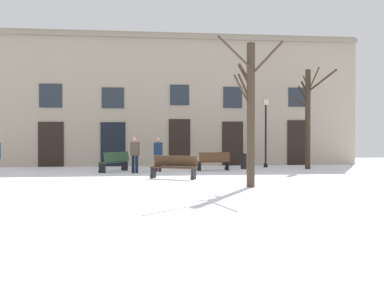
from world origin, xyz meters
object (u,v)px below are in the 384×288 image
Objects in this scene: litter_bin at (245,161)px; bench_back_to_back_right at (115,161)px; streetlamp at (266,124)px; person_strolling at (135,153)px; person_crossing_plaza at (158,153)px; tree_right_of_center at (250,109)px; tree_center at (308,115)px; bench_by_litter_bin at (214,161)px; bench_near_center_tree at (174,167)px.

litter_bin is 6.73m from bench_back_to_back_right.
person_strolling is at bearing -156.69° from streetlamp.
person_strolling is at bearing -160.24° from litter_bin.
person_crossing_plaza reaches higher than bench_back_to_back_right.
streetlamp reaches higher than person_crossing_plaza.
tree_right_of_center is 0.92× the size of tree_center.
person_strolling is 1.38m from person_crossing_plaza.
person_strolling is (-8.90, -1.56, -1.89)m from tree_center.
person_strolling is at bearing 55.39° from person_crossing_plaza.
bench_by_litter_bin is (-5.05, -0.55, -2.36)m from tree_center.
bench_by_litter_bin is (-1.81, -1.02, 0.07)m from litter_bin.
person_strolling is (-3.93, 6.08, -1.68)m from tree_right_of_center.
tree_center is 3.08× the size of person_strolling.
person_crossing_plaza is (-2.75, -0.19, 0.45)m from bench_by_litter_bin.
streetlamp reaches higher than bench_near_center_tree.
person_strolling reaches higher than person_crossing_plaza.
tree_right_of_center is 2.53× the size of bench_near_center_tree.
streetlamp is at bearing 35.72° from litter_bin.
tree_center is at bearing 59.40° from bench_near_center_tree.
litter_bin is 0.48× the size of bench_by_litter_bin.
bench_near_center_tree reaches higher than litter_bin.
streetlamp is at bearing -141.25° from person_crossing_plaza.
streetlamp is 2.62m from litter_bin.
streetlamp is at bearing 43.12° from person_strolling.
litter_bin is (1.74, 8.11, -2.22)m from tree_right_of_center.
bench_near_center_tree is 4.55m from bench_by_litter_bin.
tree_center is 4.07m from litter_bin.
litter_bin is 0.44× the size of bench_back_to_back_right.
bench_back_to_back_right is (-2.58, 3.85, 0.02)m from bench_near_center_tree.
streetlamp is 2.04× the size of bench_near_center_tree.
person_strolling reaches higher than bench_by_litter_bin.
tree_center is 10.17m from bench_back_to_back_right.
tree_right_of_center is 1.24× the size of streetlamp.
tree_right_of_center reaches higher than person_strolling.
tree_center is (4.97, 7.64, 0.21)m from tree_right_of_center.
bench_near_center_tree is 1.12× the size of person_strolling.
litter_bin is at bearing 77.92° from tree_right_of_center.
person_crossing_plaza reaches higher than litter_bin.
tree_right_of_center reaches higher than bench_by_litter_bin.
bench_back_to_back_right is at bearing -176.22° from tree_center.
tree_center is at bearing 127.84° from bench_back_to_back_right.
tree_right_of_center is 2.69× the size of bench_back_to_back_right.
bench_near_center_tree is at bearing 50.13° from bench_by_litter_bin.
person_strolling is at bearing 4.57° from bench_by_litter_bin.
person_strolling is at bearing -170.04° from tree_center.
tree_right_of_center is 2.90× the size of person_crossing_plaza.
person_strolling is (-5.66, -2.03, 0.54)m from litter_bin.
streetlamp is 4.25m from bench_by_litter_bin.
litter_bin is at bearing 78.49° from bench_near_center_tree.
person_strolling is at bearing 122.86° from tree_right_of_center.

